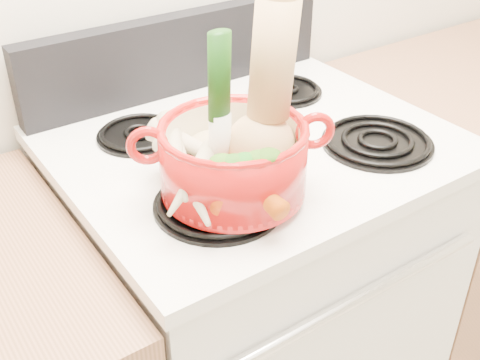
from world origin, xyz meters
TOP-DOWN VIEW (x-y plane):
  - stove_body at (0.00, 1.40)m, footprint 0.76×0.65m
  - cooktop at (0.00, 1.40)m, footprint 0.78×0.67m
  - control_backsplash at (0.00, 1.70)m, footprint 0.76×0.05m
  - oven_handle at (0.00, 1.06)m, footprint 0.60×0.02m
  - burner_front_left at (-0.19, 1.24)m, footprint 0.22×0.22m
  - burner_front_right at (0.19, 1.24)m, footprint 0.22×0.22m
  - burner_back_left at (-0.19, 1.54)m, footprint 0.17×0.17m
  - burner_back_right at (0.19, 1.54)m, footprint 0.17×0.17m
  - dutch_oven at (-0.15, 1.25)m, footprint 0.33×0.33m
  - pot_handle_left at (-0.28, 1.30)m, footprint 0.07×0.04m
  - pot_handle_right at (-0.03, 1.19)m, footprint 0.07×0.04m
  - squash at (-0.10, 1.24)m, footprint 0.18×0.17m
  - leek at (-0.17, 1.26)m, footprint 0.05×0.05m
  - ginger at (-0.15, 1.33)m, footprint 0.09×0.07m
  - parsnip_0 at (-0.22, 1.27)m, footprint 0.05×0.20m
  - parsnip_1 at (-0.25, 1.24)m, footprint 0.09×0.22m
  - parsnip_2 at (-0.18, 1.31)m, footprint 0.13×0.20m
  - parsnip_3 at (-0.25, 1.23)m, footprint 0.16×0.13m
  - parsnip_4 at (-0.24, 1.29)m, footprint 0.12×0.22m
  - carrot_0 at (-0.17, 1.18)m, footprint 0.04×0.17m
  - carrot_1 at (-0.20, 1.21)m, footprint 0.10×0.13m
  - carrot_2 at (-0.16, 1.22)m, footprint 0.05×0.16m
  - carrot_3 at (-0.17, 1.20)m, footprint 0.11×0.11m
  - carrot_4 at (-0.18, 1.22)m, footprint 0.07×0.15m

SIDE VIEW (x-z plane):
  - stove_body at x=0.00m, z-range 0.00..0.92m
  - oven_handle at x=0.00m, z-range 0.77..0.79m
  - cooktop at x=0.00m, z-range 0.92..0.95m
  - burner_front_left at x=-0.19m, z-range 0.95..0.97m
  - burner_front_right at x=0.19m, z-range 0.95..0.97m
  - burner_back_left at x=-0.19m, z-range 0.95..0.97m
  - burner_back_right at x=0.19m, z-range 0.95..0.97m
  - carrot_0 at x=-0.17m, z-range 0.99..1.04m
  - parsnip_0 at x=-0.22m, z-range 0.99..1.04m
  - carrot_1 at x=-0.20m, z-range 1.00..1.04m
  - ginger at x=-0.15m, z-range 0.99..1.04m
  - carrot_2 at x=-0.16m, z-range 1.00..1.04m
  - parsnip_1 at x=-0.25m, z-range 0.99..1.06m
  - carrot_3 at x=-0.17m, z-range 1.01..1.05m
  - dutch_oven at x=-0.15m, z-range 0.97..1.09m
  - parsnip_2 at x=-0.18m, z-range 1.00..1.06m
  - parsnip_3 at x=-0.25m, z-range 1.01..1.06m
  - carrot_4 at x=-0.18m, z-range 1.01..1.06m
  - control_backsplash at x=0.00m, z-range 0.95..1.13m
  - parsnip_4 at x=-0.24m, z-range 1.01..1.07m
  - pot_handle_left at x=-0.28m, z-range 1.04..1.11m
  - pot_handle_right at x=-0.03m, z-range 1.04..1.11m
  - leek at x=-0.17m, z-range 0.99..1.26m
  - squash at x=-0.10m, z-range 0.99..1.30m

